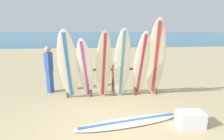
{
  "coord_description": "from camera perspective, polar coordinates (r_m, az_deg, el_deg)",
  "views": [
    {
      "loc": [
        -0.35,
        -3.53,
        2.27
      ],
      "look_at": [
        0.34,
        2.75,
        0.83
      ],
      "focal_mm": 30.03,
      "sensor_mm": 36.0,
      "label": 1
    }
  ],
  "objects": [
    {
      "name": "surfboard_leaning_right",
      "position": [
        6.09,
        13.22,
        3.18
      ],
      "size": [
        0.69,
        0.92,
        2.58
      ],
      "color": "beige",
      "rests_on": "ground"
    },
    {
      "name": "surfboard_leaning_far_left",
      "position": [
        5.76,
        -13.18,
        1.02
      ],
      "size": [
        0.65,
        0.91,
        2.25
      ],
      "color": "silver",
      "rests_on": "ground"
    },
    {
      "name": "ocean_water",
      "position": [
        61.58,
        -6.02,
        10.6
      ],
      "size": [
        120.0,
        80.0,
        0.01
      ],
      "primitive_type": "cube",
      "color": "#196B93",
      "rests_on": "ground"
    },
    {
      "name": "cooler_box",
      "position": [
        4.89,
        22.77,
        -13.58
      ],
      "size": [
        0.61,
        0.42,
        0.36
      ],
      "primitive_type": "cube",
      "rotation": [
        0.0,
        0.0,
        -0.04
      ],
      "color": "white",
      "rests_on": "ground"
    },
    {
      "name": "small_boat_offshore",
      "position": [
        36.05,
        -14.97,
        9.16
      ],
      "size": [
        1.95,
        2.64,
        0.71
      ],
      "color": "silver",
      "rests_on": "ocean_water"
    },
    {
      "name": "surfboard_rack",
      "position": [
        6.24,
        0.3,
        -2.16
      ],
      "size": [
        3.11,
        0.09,
        1.08
      ],
      "color": "brown",
      "rests_on": "ground"
    },
    {
      "name": "ground_plane",
      "position": [
        4.21,
        -0.54,
        -19.77
      ],
      "size": [
        120.0,
        120.0,
        0.0
      ],
      "primitive_type": "plane",
      "color": "tan"
    },
    {
      "name": "surfboard_leaning_center_right",
      "position": [
        5.92,
        8.81,
        1.26
      ],
      "size": [
        0.48,
        1.05,
        2.2
      ],
      "color": "white",
      "rests_on": "ground"
    },
    {
      "name": "surfboard_leaning_left",
      "position": [
        5.78,
        -8.06,
        0.03
      ],
      "size": [
        0.63,
        1.05,
        2.01
      ],
      "color": "silver",
      "rests_on": "ground"
    },
    {
      "name": "surfboard_leaning_center_left",
      "position": [
        5.85,
        -2.56,
        1.31
      ],
      "size": [
        0.59,
        0.65,
        2.21
      ],
      "color": "beige",
      "rests_on": "ground"
    },
    {
      "name": "surfboard_lying_on_sand",
      "position": [
        4.73,
        5.14,
        -15.46
      ],
      "size": [
        2.73,
        1.01,
        0.08
      ],
      "color": "silver",
      "rests_on": "ground"
    },
    {
      "name": "beachgoer_standing",
      "position": [
        6.9,
        -18.63,
        0.75
      ],
      "size": [
        0.26,
        0.31,
        1.65
      ],
      "color": "#3359B2",
      "rests_on": "ground"
    },
    {
      "name": "surfboard_leaning_center",
      "position": [
        5.88,
        3.06,
        1.72
      ],
      "size": [
        0.56,
        0.69,
        2.28
      ],
      "color": "silver",
      "rests_on": "ground"
    }
  ]
}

